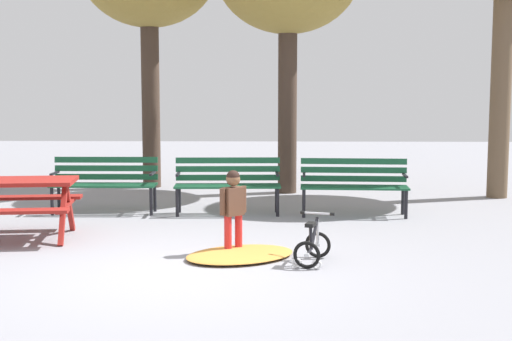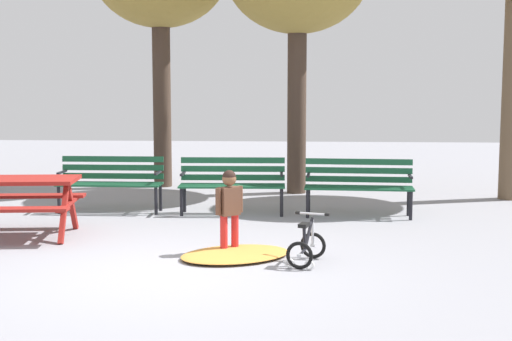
% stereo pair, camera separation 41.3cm
% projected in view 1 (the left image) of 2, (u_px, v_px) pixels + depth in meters
% --- Properties ---
extents(ground, '(36.00, 36.00, 0.00)m').
position_uv_depth(ground, '(173.00, 271.00, 7.60)').
color(ground, gray).
extents(picnic_table, '(1.95, 1.55, 0.79)m').
position_uv_depth(picnic_table, '(3.00, 193.00, 9.13)').
color(picnic_table, maroon).
rests_on(picnic_table, ground).
extents(park_bench_far_left, '(1.60, 0.47, 0.85)m').
position_uv_depth(park_bench_far_left, '(105.00, 180.00, 11.08)').
color(park_bench_far_left, '#195133').
rests_on(park_bench_far_left, ground).
extents(park_bench_left, '(1.62, 0.52, 0.85)m').
position_uv_depth(park_bench_left, '(228.00, 181.00, 10.98)').
color(park_bench_left, '#195133').
rests_on(park_bench_left, ground).
extents(park_bench_right, '(1.62, 0.53, 0.85)m').
position_uv_depth(park_bench_right, '(354.00, 182.00, 10.84)').
color(park_bench_right, '#195133').
rests_on(park_bench_right, ground).
extents(child_standing, '(0.30, 0.28, 0.98)m').
position_uv_depth(child_standing, '(233.00, 205.00, 8.37)').
color(child_standing, red).
rests_on(child_standing, ground).
extents(kids_bicycle, '(0.49, 0.62, 0.54)m').
position_uv_depth(kids_bicycle, '(312.00, 245.00, 7.93)').
color(kids_bicycle, black).
rests_on(kids_bicycle, ground).
extents(leaf_pile, '(1.56, 1.42, 0.07)m').
position_uv_depth(leaf_pile, '(240.00, 254.00, 8.21)').
color(leaf_pile, '#C68438').
rests_on(leaf_pile, ground).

